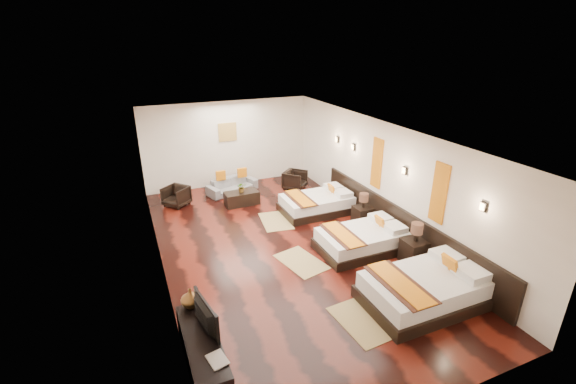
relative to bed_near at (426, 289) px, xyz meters
name	(u,v)px	position (x,y,z in m)	size (l,w,h in m)	color
floor	(283,248)	(-1.70, 2.93, -0.30)	(5.50, 9.50, 0.01)	black
ceiling	(283,133)	(-1.70, 2.93, 2.50)	(5.50, 9.50, 0.01)	white
back_wall	(228,144)	(-1.70, 7.68, 1.10)	(5.50, 0.01, 2.80)	silver
left_wall	(157,215)	(-4.45, 2.93, 1.10)	(0.01, 9.50, 2.80)	silver
right_wall	(384,178)	(1.05, 2.93, 1.10)	(0.01, 9.50, 2.80)	silver
headboard_panel	(398,225)	(1.01, 2.13, 0.15)	(0.08, 6.60, 0.90)	black
bed_near	(426,289)	(0.00, 0.00, 0.00)	(2.31, 1.45, 0.88)	black
bed_mid	(362,240)	(0.00, 2.13, -0.04)	(2.04, 1.28, 0.78)	black
bed_far	(317,203)	(0.00, 4.46, -0.04)	(2.01, 1.26, 0.77)	black
nightstand_a	(414,249)	(0.75, 1.22, 0.04)	(0.49, 0.49, 0.96)	black
nightstand_b	(363,213)	(0.75, 3.27, 0.01)	(0.45, 0.45, 0.89)	black
jute_mat_near	(361,321)	(-1.41, -0.01, -0.30)	(0.75, 1.20, 0.01)	#9E8650
jute_mat_mid	(301,262)	(-1.57, 2.20, -0.30)	(0.75, 1.20, 0.01)	#9E8650
jute_mat_far	(276,221)	(-1.33, 4.35, -0.30)	(0.75, 1.20, 0.01)	#9E8650
tv_console	(203,353)	(-4.20, 0.09, -0.03)	(0.50, 1.80, 0.55)	black
tv	(201,316)	(-4.15, 0.28, 0.50)	(0.88, 0.12, 0.51)	black
book	(209,364)	(-4.20, -0.45, 0.26)	(0.24, 0.32, 0.03)	black
figurine	(191,298)	(-4.20, 0.90, 0.42)	(0.33, 0.33, 0.34)	brown
sofa	(232,185)	(-1.85, 6.88, -0.06)	(1.62, 0.63, 0.47)	slate
armchair_left	(176,196)	(-3.66, 6.50, 0.00)	(0.64, 0.66, 0.60)	black
armchair_right	(295,180)	(0.14, 6.34, 0.01)	(0.66, 0.68, 0.62)	black
coffee_table	(242,198)	(-1.85, 5.83, -0.10)	(1.00, 0.50, 0.40)	black
table_plant	(242,187)	(-1.84, 5.82, 0.25)	(0.27, 0.24, 0.30)	#286421
orange_panel_a	(439,193)	(1.03, 1.03, 1.40)	(0.04, 0.40, 1.30)	#D86014
orange_panel_b	(377,163)	(1.03, 3.23, 1.40)	(0.04, 0.40, 1.30)	#D86014
sconce_near	(483,207)	(1.01, -0.07, 1.55)	(0.07, 0.12, 0.18)	black
sconce_mid	(405,171)	(1.01, 2.13, 1.55)	(0.07, 0.12, 0.18)	black
sconce_far	(353,147)	(1.01, 4.33, 1.55)	(0.07, 0.12, 0.18)	black
sconce_lounge	(337,140)	(1.01, 5.23, 1.55)	(0.07, 0.12, 0.18)	black
gold_artwork	(227,132)	(-1.70, 7.66, 1.50)	(0.60, 0.04, 0.60)	#AD873F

